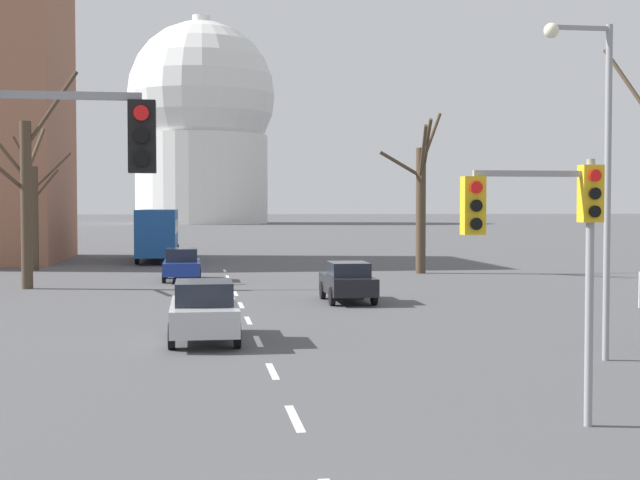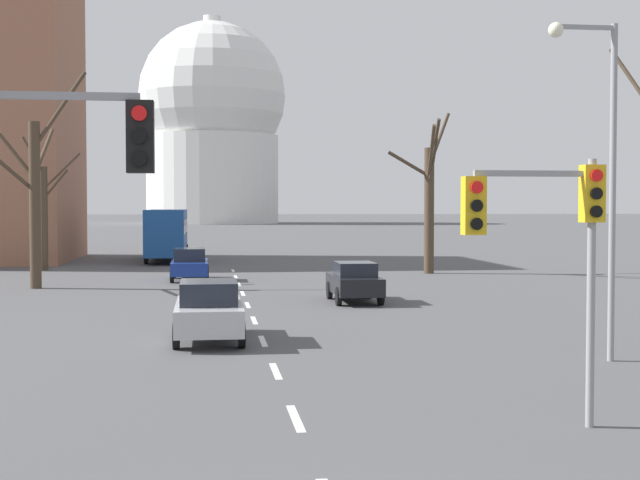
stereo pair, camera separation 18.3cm
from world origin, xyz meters
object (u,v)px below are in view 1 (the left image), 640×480
Objects in this scene: sedan_mid_centre at (182,264)px; traffic_signal_near_right at (549,224)px; traffic_signal_near_left at (32,175)px; city_bus at (158,231)px; street_lamp_right at (596,157)px; sedan_near_left at (348,281)px; sedan_near_right at (204,310)px.

traffic_signal_near_right is at bearing -78.14° from sedan_mid_centre.
traffic_signal_near_left is 0.50× the size of city_bus.
street_lamp_right is 14.80m from sedan_near_left.
street_lamp_right reaches higher than traffic_signal_near_left.
sedan_near_right is at bearing -87.55° from sedan_mid_centre.
sedan_near_left is 0.92× the size of sedan_near_right.
city_bus is at bearing 96.35° from sedan_mid_centre.
traffic_signal_near_left is 13.13m from sedan_near_right.
sedan_near_right is 0.98× the size of sedan_mid_centre.
traffic_signal_near_left is 8.23m from traffic_signal_near_right.
sedan_mid_centre is (-10.14, 24.76, -4.08)m from street_lamp_right.
traffic_signal_near_left reaches higher than sedan_mid_centre.
sedan_mid_centre is 16.45m from city_bus.
traffic_signal_near_left reaches higher than traffic_signal_near_right.
sedan_near_left is at bearing 89.88° from traffic_signal_near_right.
street_lamp_right reaches higher than sedan_near_right.
traffic_signal_near_left is 1.20× the size of traffic_signal_near_right.
sedan_near_left is 28.58m from city_bus.
city_bus is at bearing 106.95° from sedan_near_left.
sedan_near_left is 0.90× the size of sedan_mid_centre.
traffic_signal_near_right is 31.57m from sedan_mid_centre.
street_lamp_right is (11.62, 8.09, 0.78)m from traffic_signal_near_left.
sedan_near_right is 20.36m from sedan_mid_centre.
traffic_signal_near_left is at bearing -145.16° from street_lamp_right.
traffic_signal_near_right is at bearing -121.35° from street_lamp_right.
sedan_mid_centre is (-0.87, 20.34, -0.03)m from sedan_near_right.
traffic_signal_near_right is 0.42× the size of city_bus.
traffic_signal_near_left is 33.04m from sedan_mid_centre.
city_bus is at bearing 90.40° from traffic_signal_near_left.
traffic_signal_near_left is 0.67× the size of street_lamp_right.
traffic_signal_near_left is at bearing -165.52° from traffic_signal_near_right.
traffic_signal_near_left is 23.49m from sedan_near_left.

